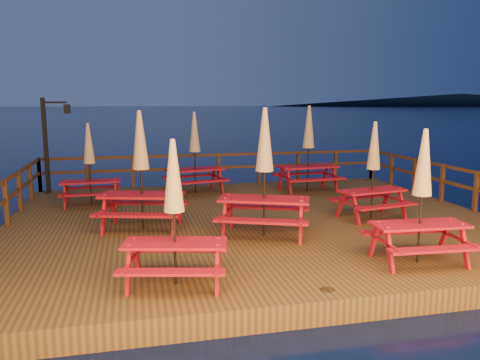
{
  "coord_description": "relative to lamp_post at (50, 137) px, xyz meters",
  "views": [
    {
      "loc": [
        -2.87,
        -11.03,
        3.33
      ],
      "look_at": [
        -0.21,
        0.6,
        1.28
      ],
      "focal_mm": 35.0,
      "sensor_mm": 36.0,
      "label": 1
    }
  ],
  "objects": [
    {
      "name": "deck_piles",
      "position": [
        5.39,
        -4.55,
        -2.5
      ],
      "size": [
        11.44,
        9.44,
        1.4
      ],
      "color": "#352111",
      "rests_on": "ground"
    },
    {
      "name": "picnic_table_7",
      "position": [
        8.27,
        -5.2,
        -0.54
      ],
      "size": [
        1.9,
        1.66,
        2.41
      ],
      "rotation": [
        0.0,
        0.0,
        0.18
      ],
      "color": "maroon",
      "rests_on": "deck"
    },
    {
      "name": "lamp_post",
      "position": [
        0.0,
        0.0,
        0.0
      ],
      "size": [
        0.85,
        0.18,
        3.0
      ],
      "color": "black",
      "rests_on": "deck"
    },
    {
      "name": "ground",
      "position": [
        5.39,
        -4.55,
        -2.2
      ],
      "size": [
        500.0,
        500.0,
        0.0
      ],
      "primitive_type": "plane",
      "color": "black",
      "rests_on": "ground"
    },
    {
      "name": "picnic_table_1",
      "position": [
        3.1,
        -8.4,
        -0.58
      ],
      "size": [
        1.89,
        1.68,
        2.34
      ],
      "rotation": [
        0.0,
        0.0,
        -0.23
      ],
      "color": "maroon",
      "rests_on": "deck"
    },
    {
      "name": "picnic_table_0",
      "position": [
        7.5,
        -8.35,
        -0.53
      ],
      "size": [
        1.79,
        1.51,
        2.43
      ],
      "rotation": [
        0.0,
        0.0,
        -0.07
      ],
      "color": "maroon",
      "rests_on": "deck"
    },
    {
      "name": "picnic_table_4",
      "position": [
        1.31,
        -2.05,
        -0.6
      ],
      "size": [
        1.63,
        1.35,
        2.3
      ],
      "rotation": [
        0.0,
        0.0,
        0.02
      ],
      "color": "maroon",
      "rests_on": "deck"
    },
    {
      "name": "picnic_table_3",
      "position": [
        5.23,
        -6.06,
        -0.35
      ],
      "size": [
        2.4,
        2.21,
        2.77
      ],
      "rotation": [
        0.0,
        0.0,
        -0.38
      ],
      "color": "maroon",
      "rests_on": "deck"
    },
    {
      "name": "picnic_table_2",
      "position": [
        4.4,
        -0.95,
        -0.46
      ],
      "size": [
        2.06,
        1.81,
        2.56
      ],
      "rotation": [
        0.0,
        0.0,
        0.21
      ],
      "color": "maroon",
      "rests_on": "deck"
    },
    {
      "name": "picnic_table_6",
      "position": [
        7.99,
        -1.51,
        -0.37
      ],
      "size": [
        2.03,
        1.71,
        2.75
      ],
      "rotation": [
        0.0,
        0.0,
        0.07
      ],
      "color": "maroon",
      "rests_on": "deck"
    },
    {
      "name": "railing",
      "position": [
        5.39,
        -2.77,
        -1.03
      ],
      "size": [
        11.8,
        9.75,
        1.1
      ],
      "color": "#352111",
      "rests_on": "deck"
    },
    {
      "name": "headland_right",
      "position": [
        190.39,
        225.45,
        1.3
      ],
      "size": [
        230.4,
        86.4,
        7.0
      ],
      "primitive_type": "ellipsoid",
      "color": "black",
      "rests_on": "ground"
    },
    {
      "name": "picnic_table_5",
      "position": [
        2.67,
        -4.92,
        -0.39
      ],
      "size": [
        2.23,
        1.99,
        2.7
      ],
      "rotation": [
        0.0,
        0.0,
        -0.26
      ],
      "color": "maroon",
      "rests_on": "deck"
    },
    {
      "name": "deck",
      "position": [
        5.39,
        -4.55,
        -2.0
      ],
      "size": [
        12.0,
        10.0,
        0.4
      ],
      "primitive_type": "cube",
      "color": "#432F15",
      "rests_on": "ground"
    }
  ]
}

